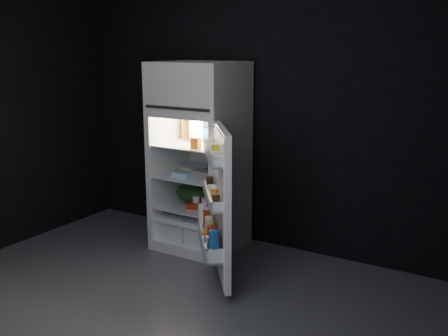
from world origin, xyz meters
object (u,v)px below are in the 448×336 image
Objects in this scene: yogurt_tray at (202,206)px; milk_jug at (199,129)px; fridge_door at (218,206)px; egg_carton at (207,175)px; refrigerator at (201,150)px.

milk_jug is at bearing 113.88° from yogurt_tray.
fridge_door is 0.78m from yogurt_tray.
yogurt_tray is (-0.07, 0.01, -0.31)m from egg_carton.
milk_jug is 0.73m from yogurt_tray.
refrigerator is at bearing 132.05° from fridge_door.
fridge_door is 1.08m from milk_jug.
yogurt_tray is at bearing -176.01° from egg_carton.
egg_carton is at bearing -50.75° from milk_jug.
refrigerator is 0.53m from yogurt_tray.
milk_jug is 0.94× the size of yogurt_tray.
egg_carton is 1.26× the size of yogurt_tray.
refrigerator is 0.29m from egg_carton.
egg_carton is (-0.45, 0.53, 0.09)m from fridge_door.
fridge_door is at bearing -47.95° from refrigerator.
yogurt_tray is at bearing 133.71° from fridge_door.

